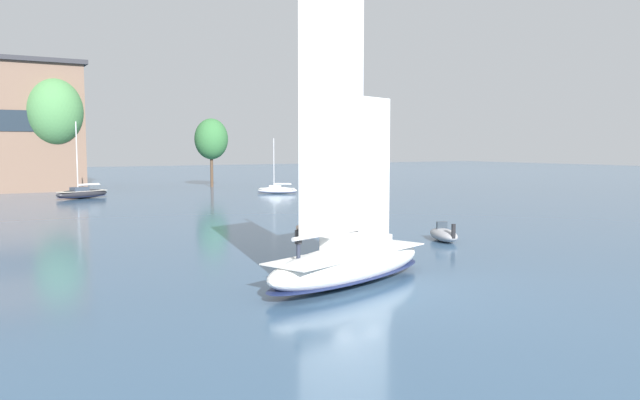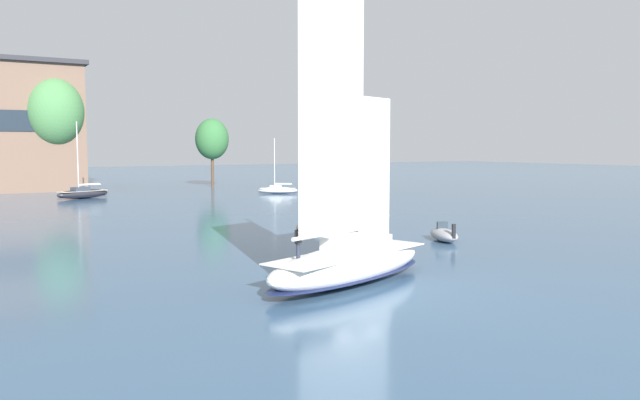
# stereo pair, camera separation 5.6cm
# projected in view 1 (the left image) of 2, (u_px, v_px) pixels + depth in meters

# --- Properties ---
(ground_plane) EXTENTS (400.00, 400.00, 0.00)m
(ground_plane) POSITION_uv_depth(u_px,v_px,m) (349.00, 283.00, 32.38)
(ground_plane) COLOR #385675
(tree_shore_left) EXTENTS (5.80, 5.80, 11.94)m
(tree_shore_left) POSITION_uv_depth(u_px,v_px,m) (211.00, 139.00, 108.53)
(tree_shore_left) COLOR #4C3828
(tree_shore_left) RESTS_ON ground
(tree_shore_right) EXTENTS (8.62, 8.62, 17.74)m
(tree_shore_right) POSITION_uv_depth(u_px,v_px,m) (55.00, 112.00, 97.10)
(tree_shore_right) COLOR brown
(tree_shore_right) RESTS_ON ground
(sailboat_main) EXTENTS (12.32, 7.10, 16.33)m
(sailboat_main) POSITION_uv_depth(u_px,v_px,m) (350.00, 259.00, 32.29)
(sailboat_main) COLOR white
(sailboat_main) RESTS_ON ground
(sailboat_moored_near_marina) EXTENTS (7.84, 4.73, 10.44)m
(sailboat_moored_near_marina) POSITION_uv_depth(u_px,v_px,m) (82.00, 193.00, 85.01)
(sailboat_moored_near_marina) COLOR #232328
(sailboat_moored_near_marina) RESTS_ON ground
(sailboat_moored_mid_channel) EXTENTS (5.89, 4.88, 8.31)m
(sailboat_moored_mid_channel) POSITION_uv_depth(u_px,v_px,m) (277.00, 190.00, 93.61)
(sailboat_moored_mid_channel) COLOR silver
(sailboat_moored_mid_channel) RESTS_ON ground
(motor_tender) EXTENTS (2.88, 4.27, 1.52)m
(motor_tender) POSITION_uv_depth(u_px,v_px,m) (444.00, 235.00, 46.72)
(motor_tender) COLOR #99999E
(motor_tender) RESTS_ON ground
(channel_buoy) EXTENTS (1.15, 1.15, 2.08)m
(channel_buoy) POSITION_uv_depth(u_px,v_px,m) (352.00, 225.00, 49.49)
(channel_buoy) COLOR yellow
(channel_buoy) RESTS_ON ground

